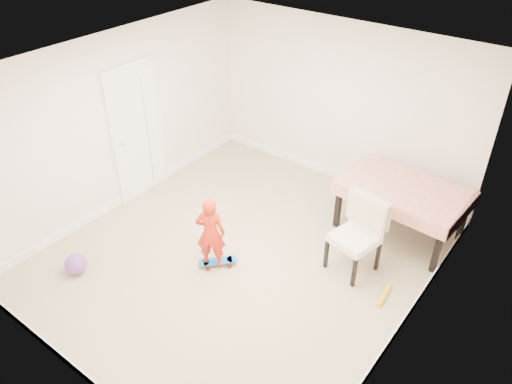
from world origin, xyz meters
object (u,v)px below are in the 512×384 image
Objects in this scene: dining_table at (400,210)px; balloon at (75,264)px; skateboard at (218,263)px; child at (211,235)px; dining_chair at (355,237)px.

dining_table is 5.94× the size of balloon.
dining_table is 2.62m from skateboard.
balloon reaches higher than skateboard.
skateboard is 0.48m from child.
dining_table is 3.23× the size of skateboard.
dining_table is 2.67m from child.
balloon is (-2.93, -3.28, -0.25)m from dining_table.
dining_chair is at bearing 38.63° from balloon.
child is at bearing 41.35° from balloon.
child reaches higher than skateboard.
skateboard is 1.84× the size of balloon.
skateboard is at bearing -132.20° from dining_chair.
dining_chair is (-0.16, -1.06, 0.13)m from dining_table.
dining_chair is 2.02× the size of skateboard.
child is (-1.62, -2.12, 0.12)m from dining_table.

